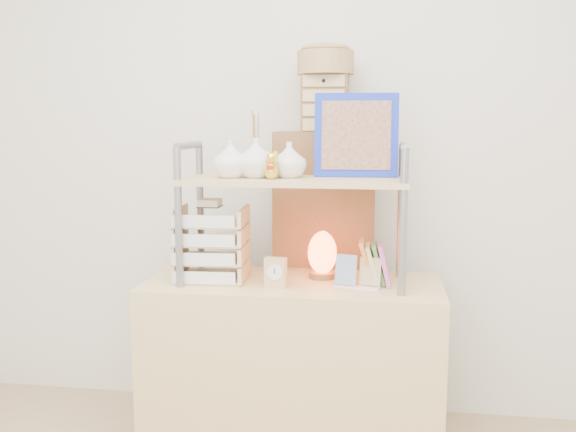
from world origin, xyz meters
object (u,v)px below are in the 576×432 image
cabinet (324,278)px  letter_tray (211,247)px  desk (293,369)px  salt_lamp (322,254)px

cabinet → letter_tray: bearing=-140.4°
cabinet → letter_tray: 0.61m
cabinet → desk: bearing=-105.6°
salt_lamp → letter_tray: bearing=-168.7°
cabinet → letter_tray: (-0.43, -0.38, 0.21)m
cabinet → salt_lamp: bearing=-88.1°
letter_tray → salt_lamp: 0.46m
desk → salt_lamp: 0.49m
cabinet → letter_tray: cabinet is taller
desk → letter_tray: 0.61m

